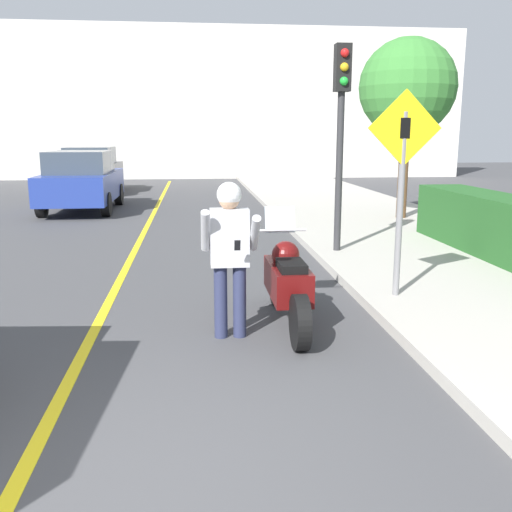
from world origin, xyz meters
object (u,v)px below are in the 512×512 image
Objects in this scene: crossing_sign at (402,174)px; parked_car_blue at (82,181)px; person_biker at (230,245)px; traffic_light at (341,109)px; motorcycle at (287,282)px; parked_car_grey at (92,170)px; street_tree at (408,88)px.

crossing_sign reaches higher than parked_car_blue.
traffic_light is (2.12, 3.84, 1.54)m from person_biker.
person_biker is at bearing -118.96° from traffic_light.
person_biker is 0.66× the size of crossing_sign.
motorcycle is 1.98m from crossing_sign.
person_biker reaches higher than motorcycle.
traffic_light is at bearing 67.24° from motorcycle.
crossing_sign is at bearing 21.51° from motorcycle.
person_biker is 0.39× the size of parked_car_blue.
person_biker is 16.61m from parked_car_grey.
parked_car_blue is 1.00× the size of parked_car_grey.
traffic_light is 4.65m from street_tree.
motorcycle is 4.28m from traffic_light.
traffic_light is (-0.04, 2.88, 0.89)m from crossing_sign.
street_tree is (4.68, 7.67, 2.19)m from person_biker.
traffic_light is at bearing 61.04° from person_biker.
motorcycle is 8.76m from street_tree.
crossing_sign is at bearing 23.89° from person_biker.
crossing_sign is at bearing -89.23° from traffic_light.
parked_car_grey reaches higher than motorcycle.
street_tree is (4.02, 7.30, 2.70)m from motorcycle.
street_tree reaches higher than parked_car_blue.
person_biker is 4.65m from traffic_light.
parked_car_blue reaches higher than person_biker.
crossing_sign is 7.33m from street_tree.
crossing_sign is (1.49, 0.59, 1.16)m from motorcycle.
motorcycle is 0.51× the size of street_tree.
parked_car_grey is (-0.63, 5.30, 0.00)m from parked_car_blue.
crossing_sign reaches higher than motorcycle.
traffic_light reaches higher than person_biker.
crossing_sign reaches higher than parked_car_grey.
traffic_light is 0.82× the size of parked_car_blue.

